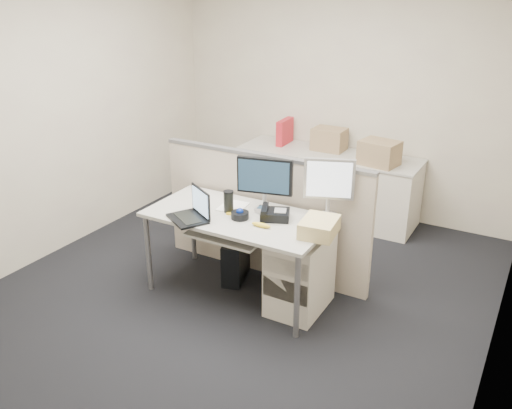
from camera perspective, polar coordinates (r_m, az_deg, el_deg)
The scene contains 26 objects.
floor at distance 4.75m, azimuth -1.81°, elevation -9.26°, with size 4.00×4.50×0.01m, color black.
wall_back at distance 6.18m, azimuth 9.10°, elevation 11.53°, with size 4.00×0.02×2.70m, color beige.
wall_left at distance 5.49m, azimuth -20.40°, elevation 9.05°, with size 0.02×4.50×2.70m, color beige.
desk at distance 4.44m, azimuth -1.91°, elevation -1.89°, with size 1.50×0.75×0.73m.
keyboard_tray at distance 4.32m, azimuth -3.14°, elevation -3.28°, with size 0.62×0.32×0.02m, color #B8B6AC.
drawer_pedestal at distance 4.40m, azimuth 4.67°, elevation -7.13°, with size 0.40×0.55×0.65m, color beige.
cubicle_partition at distance 4.84m, azimuth 0.84°, elevation -1.23°, with size 2.00×0.06×1.10m, color #A89B8B.
back_counter at distance 6.16m, azimuth 7.48°, elevation 2.00°, with size 2.00×0.60×0.72m, color beige.
monitor_main at distance 4.40m, azimuth 0.93°, elevation 2.06°, with size 0.46×0.18×0.46m, color black.
monitor_small at distance 4.32m, azimuth 7.66°, elevation 1.64°, with size 0.40×0.20×0.49m, color #B7B7BC.
laptop at distance 4.31m, azimuth -7.29°, elevation -0.13°, with size 0.33×0.24×0.24m, color black.
trackball at distance 4.34m, azimuth -1.70°, elevation -1.14°, with size 0.15×0.15×0.06m, color black.
desk_phone at distance 4.33m, azimuth 2.02°, elevation -1.09°, with size 0.23×0.19×0.07m, color black.
paper_stack at distance 4.56m, azimuth -2.43°, elevation -0.23°, with size 0.20×0.26×0.01m, color white.
sticky_pad at distance 4.43m, azimuth -2.48°, elevation -0.91°, with size 0.08×0.08×0.01m, color gold.
travel_mug at distance 4.44m, azimuth -2.91°, elevation 0.24°, with size 0.08×0.08×0.17m, color black.
banana at distance 4.19m, azimuth 0.55°, elevation -2.17°, with size 0.17×0.04×0.04m, color gold.
cellphone at distance 4.52m, azimuth 0.47°, elevation -0.39°, with size 0.06×0.11×0.02m, color black.
manila_folders at distance 4.08m, azimuth 6.68°, elevation -2.36°, with size 0.25×0.32×0.12m, color #E3C97A.
keyboard at distance 4.32m, azimuth -2.30°, elevation -2.93°, with size 0.49×0.17×0.03m, color black.
pc_tower_desk at distance 4.87m, azimuth -2.13°, elevation -5.74°, with size 0.17×0.41×0.39m, color black.
pc_tower_spare_dark at distance 6.59m, azimuth -4.90°, elevation 1.90°, with size 0.16×0.40×0.38m, color black.
pc_tower_spare_silver at distance 6.85m, azimuth -2.36°, elevation 2.85°, with size 0.17×0.42×0.39m, color #B7B7BC.
cardboard_box_left at distance 6.13m, azimuth 7.70°, elevation 6.74°, with size 0.35×0.27×0.27m, color #9D875B.
cardboard_box_right at distance 5.71m, azimuth 12.85°, elevation 5.22°, with size 0.38×0.29×0.27m, color #9D875B.
red_binder at distance 6.32m, azimuth 3.05°, elevation 7.58°, with size 0.08×0.33×0.31m, color red.
Camera 1 is at (2.12, -3.45, 2.49)m, focal length 38.00 mm.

